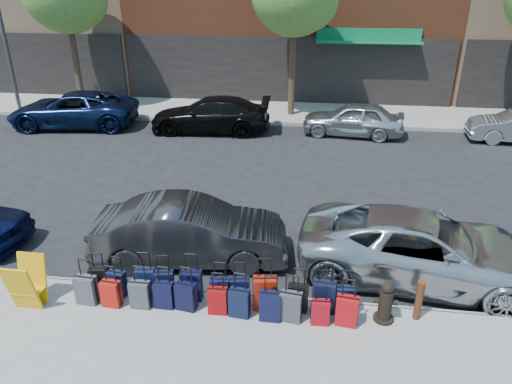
# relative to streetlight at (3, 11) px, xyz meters

# --- Properties ---
(ground) EXTENTS (120.00, 120.00, 0.00)m
(ground) POSITION_rel_streetlight_xyz_m (12.80, -8.80, -4.66)
(ground) COLOR black
(ground) RESTS_ON ground
(sidewalk_near) EXTENTS (60.00, 4.00, 0.15)m
(sidewalk_near) POSITION_rel_streetlight_xyz_m (12.80, -15.30, -4.59)
(sidewalk_near) COLOR gray
(sidewalk_near) RESTS_ON ground
(sidewalk_far) EXTENTS (60.00, 4.00, 0.15)m
(sidewalk_far) POSITION_rel_streetlight_xyz_m (12.80, 1.20, -4.59)
(sidewalk_far) COLOR gray
(sidewalk_far) RESTS_ON ground
(curb_near) EXTENTS (60.00, 0.08, 0.15)m
(curb_near) POSITION_rel_streetlight_xyz_m (12.80, -13.28, -4.59)
(curb_near) COLOR gray
(curb_near) RESTS_ON ground
(curb_far) EXTENTS (60.00, 0.08, 0.15)m
(curb_far) POSITION_rel_streetlight_xyz_m (12.80, -0.82, -4.59)
(curb_far) COLOR gray
(curb_far) RESTS_ON ground
(streetlight) EXTENTS (2.59, 0.18, 8.00)m
(streetlight) POSITION_rel_streetlight_xyz_m (0.00, 0.00, 0.00)
(streetlight) COLOR #333338
(streetlight) RESTS_ON sidewalk_far
(suitcase_front_0) EXTENTS (0.38, 0.25, 0.85)m
(suitcase_front_0) POSITION_rel_streetlight_xyz_m (10.37, -13.55, -4.24)
(suitcase_front_0) COLOR black
(suitcase_front_0) RESTS_ON sidewalk_near
(suitcase_front_1) EXTENTS (0.38, 0.26, 0.86)m
(suitcase_front_1) POSITION_rel_streetlight_xyz_m (10.79, -13.64, -4.24)
(suitcase_front_1) COLOR black
(suitcase_front_1) RESTS_ON sidewalk_near
(suitcase_front_2) EXTENTS (0.42, 0.26, 0.95)m
(suitcase_front_2) POSITION_rel_streetlight_xyz_m (11.34, -13.56, -4.21)
(suitcase_front_2) COLOR black
(suitcase_front_2) RESTS_ON sidewalk_near
(suitcase_front_3) EXTENTS (0.41, 0.28, 0.92)m
(suitcase_front_3) POSITION_rel_streetlight_xyz_m (11.73, -13.56, -4.22)
(suitcase_front_3) COLOR black
(suitcase_front_3) RESTS_ON sidewalk_near
(suitcase_front_4) EXTENTS (0.42, 0.25, 1.00)m
(suitcase_front_4) POSITION_rel_streetlight_xyz_m (12.28, -13.56, -4.20)
(suitcase_front_4) COLOR black
(suitcase_front_4) RESTS_ON sidewalk_near
(suitcase_front_5) EXTENTS (0.38, 0.22, 0.91)m
(suitcase_front_5) POSITION_rel_streetlight_xyz_m (12.87, -13.63, -4.23)
(suitcase_front_5) COLOR black
(suitcase_front_5) RESTS_ON sidewalk_near
(suitcase_front_6) EXTENTS (0.40, 0.26, 0.90)m
(suitcase_front_6) POSITION_rel_streetlight_xyz_m (13.24, -13.57, -4.23)
(suitcase_front_6) COLOR black
(suitcase_front_6) RESTS_ON sidewalk_near
(suitcase_front_7) EXTENTS (0.48, 0.31, 1.07)m
(suitcase_front_7) POSITION_rel_streetlight_xyz_m (13.73, -13.63, -4.18)
(suitcase_front_7) COLOR maroon
(suitcase_front_7) RESTS_ON sidewalk_near
(suitcase_front_8) EXTENTS (0.39, 0.23, 0.89)m
(suitcase_front_8) POSITION_rel_streetlight_xyz_m (14.36, -13.62, -4.23)
(suitcase_front_8) COLOR black
(suitcase_front_8) RESTS_ON sidewalk_near
(suitcase_front_9) EXTENTS (0.44, 0.27, 1.02)m
(suitcase_front_9) POSITION_rel_streetlight_xyz_m (14.85, -13.58, -4.19)
(suitcase_front_9) COLOR black
(suitcase_front_9) RESTS_ON sidewalk_near
(suitcase_front_10) EXTENTS (0.38, 0.22, 0.91)m
(suitcase_front_10) POSITION_rel_streetlight_xyz_m (15.23, -13.58, -4.23)
(suitcase_front_10) COLOR black
(suitcase_front_10) RESTS_ON sidewalk_near
(suitcase_back_0) EXTENTS (0.41, 0.26, 0.95)m
(suitcase_back_0) POSITION_rel_streetlight_xyz_m (10.30, -13.95, -4.22)
(suitcase_back_0) COLOR #403F45
(suitcase_back_0) RESTS_ON sidewalk_near
(suitcase_back_1) EXTENTS (0.38, 0.24, 0.87)m
(suitcase_back_1) POSITION_rel_streetlight_xyz_m (10.80, -13.97, -4.24)
(suitcase_back_1) COLOR #B2120B
(suitcase_back_1) RESTS_ON sidewalk_near
(suitcase_back_2) EXTENTS (0.38, 0.22, 0.89)m
(suitcase_back_2) POSITION_rel_streetlight_xyz_m (11.37, -13.93, -4.23)
(suitcase_back_2) COLOR #3C3B40
(suitcase_back_2) RESTS_ON sidewalk_near
(suitcase_back_3) EXTENTS (0.37, 0.22, 0.87)m
(suitcase_back_3) POSITION_rel_streetlight_xyz_m (11.83, -13.87, -4.24)
(suitcase_back_3) COLOR black
(suitcase_back_3) RESTS_ON sidewalk_near
(suitcase_back_4) EXTENTS (0.41, 0.28, 0.90)m
(suitcase_back_4) POSITION_rel_streetlight_xyz_m (12.26, -13.87, -4.23)
(suitcase_back_4) COLOR black
(suitcase_back_4) RESTS_ON sidewalk_near
(suitcase_back_5) EXTENTS (0.36, 0.22, 0.85)m
(suitcase_back_5) POSITION_rel_streetlight_xyz_m (12.88, -13.90, -4.25)
(suitcase_back_5) COLOR maroon
(suitcase_back_5) RESTS_ON sidewalk_near
(suitcase_back_6) EXTENTS (0.40, 0.26, 0.90)m
(suitcase_back_6) POSITION_rel_streetlight_xyz_m (13.29, -13.93, -4.23)
(suitcase_back_6) COLOR black
(suitcase_back_6) RESTS_ON sidewalk_near
(suitcase_back_7) EXTENTS (0.39, 0.23, 0.93)m
(suitcase_back_7) POSITION_rel_streetlight_xyz_m (13.87, -13.96, -4.22)
(suitcase_back_7) COLOR black
(suitcase_back_7) RESTS_ON sidewalk_near
(suitcase_back_8) EXTENTS (0.42, 0.28, 0.94)m
(suitcase_back_8) POSITION_rel_streetlight_xyz_m (14.24, -13.92, -4.22)
(suitcase_back_8) COLOR #36373B
(suitcase_back_8) RESTS_ON sidewalk_near
(suitcase_back_9) EXTENTS (0.34, 0.21, 0.79)m
(suitcase_back_9) POSITION_rel_streetlight_xyz_m (14.78, -13.95, -4.26)
(suitcase_back_9) COLOR maroon
(suitcase_back_9) RESTS_ON sidewalk_near
(suitcase_back_10) EXTENTS (0.42, 0.27, 0.94)m
(suitcase_back_10) POSITION_rel_streetlight_xyz_m (15.26, -13.90, -4.22)
(suitcase_back_10) COLOR #AB0B10
(suitcase_back_10) RESTS_ON sidewalk_near
(fire_hydrant) EXTENTS (0.42, 0.37, 0.83)m
(fire_hydrant) POSITION_rel_streetlight_xyz_m (15.96, -13.70, -4.13)
(fire_hydrant) COLOR black
(fire_hydrant) RESTS_ON sidewalk_near
(bollard) EXTENTS (0.15, 0.15, 0.81)m
(bollard) POSITION_rel_streetlight_xyz_m (16.56, -13.57, -4.09)
(bollard) COLOR #38190C
(bollard) RESTS_ON sidewalk_near
(display_rack) EXTENTS (0.56, 0.62, 1.00)m
(display_rack) POSITION_rel_streetlight_xyz_m (9.25, -14.17, -4.02)
(display_rack) COLOR #DD9F0C
(display_rack) RESTS_ON sidewalk_near
(car_near_1) EXTENTS (4.49, 2.03, 1.43)m
(car_near_1) POSITION_rel_streetlight_xyz_m (11.84, -11.94, -3.95)
(car_near_1) COLOR #2F2F31
(car_near_1) RESTS_ON ground
(car_near_2) EXTENTS (5.43, 3.04, 1.43)m
(car_near_2) POSITION_rel_streetlight_xyz_m (16.89, -11.96, -3.94)
(car_near_2) COLOR #B2B5B9
(car_near_2) RESTS_ON ground
(car_far_0) EXTENTS (5.77, 3.21, 1.52)m
(car_far_0) POSITION_rel_streetlight_xyz_m (3.89, -2.18, -3.90)
(car_far_0) COLOR #0B1634
(car_far_0) RESTS_ON ground
(car_far_1) EXTENTS (5.17, 2.35, 1.47)m
(car_far_1) POSITION_rel_streetlight_xyz_m (10.04, -2.10, -3.93)
(car_far_1) COLOR black
(car_far_1) RESTS_ON ground
(car_far_2) EXTENTS (4.28, 2.12, 1.40)m
(car_far_2) POSITION_rel_streetlight_xyz_m (16.03, -1.84, -3.96)
(car_far_2) COLOR #B7B9BE
(car_far_2) RESTS_ON ground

